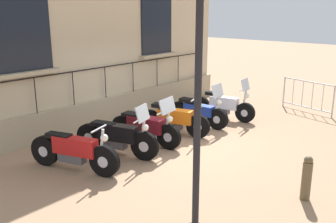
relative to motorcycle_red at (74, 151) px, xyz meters
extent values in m
plane|color=#9E7A5B|center=(0.41, 2.71, -0.44)|extent=(60.00, 60.00, 0.00)
cube|color=#C6B28E|center=(-2.54, 2.71, 2.87)|extent=(0.60, 10.77, 6.60)
cube|color=tan|center=(-2.16, 2.71, -0.04)|extent=(0.20, 10.77, 0.79)
cube|color=black|center=(-2.22, 5.07, 2.64)|extent=(0.06, 1.43, 2.40)
cube|color=tan|center=(-2.14, 5.07, 1.39)|extent=(0.24, 1.63, 0.10)
cube|color=black|center=(-2.22, 0.34, 2.64)|extent=(0.06, 1.43, 2.40)
cube|color=tan|center=(-2.14, 0.34, 1.39)|extent=(0.24, 1.63, 0.10)
cube|color=black|center=(-2.12, 2.71, 1.27)|extent=(0.03, 9.04, 0.03)
cylinder|color=black|center=(-2.12, 0.44, 0.81)|extent=(0.02, 0.02, 0.92)
cylinder|color=black|center=(-2.12, 1.58, 0.81)|extent=(0.02, 0.02, 0.92)
cylinder|color=black|center=(-2.12, 2.71, 0.81)|extent=(0.02, 0.02, 0.92)
cylinder|color=black|center=(-2.12, 3.84, 0.81)|extent=(0.02, 0.02, 0.92)
cylinder|color=black|center=(-2.12, 4.97, 0.81)|extent=(0.02, 0.02, 0.92)
cylinder|color=black|center=(-2.12, 6.10, 0.81)|extent=(0.02, 0.02, 0.92)
cylinder|color=black|center=(-2.12, 7.23, 0.81)|extent=(0.02, 0.02, 0.92)
cylinder|color=black|center=(0.72, 0.23, -0.10)|extent=(0.68, 0.33, 0.67)
cylinder|color=silver|center=(0.72, 0.23, -0.10)|extent=(0.27, 0.22, 0.24)
cylinder|color=black|center=(-0.73, -0.24, -0.10)|extent=(0.68, 0.33, 0.67)
cylinder|color=silver|center=(-0.73, -0.24, -0.10)|extent=(0.27, 0.22, 0.24)
cube|color=red|center=(0.04, 0.01, 0.13)|extent=(1.04, 0.55, 0.37)
cube|color=#4C4C51|center=(-0.06, -0.02, -0.13)|extent=(0.64, 0.37, 0.24)
cube|color=black|center=(-0.35, -0.12, 0.30)|extent=(0.61, 0.39, 0.10)
cylinder|color=silver|center=(0.67, 0.21, 0.24)|extent=(0.17, 0.11, 0.69)
cylinder|color=silver|center=(0.62, 0.20, 0.59)|extent=(0.20, 0.52, 0.04)
sphere|color=white|center=(0.73, 0.24, 0.41)|extent=(0.16, 0.16, 0.16)
cylinder|color=silver|center=(-0.29, 0.04, -0.25)|extent=(0.90, 0.36, 0.08)
cylinder|color=black|center=(0.75, 1.38, -0.09)|extent=(0.69, 0.30, 0.68)
cylinder|color=silver|center=(0.75, 1.38, -0.09)|extent=(0.27, 0.19, 0.24)
cylinder|color=black|center=(-0.69, 0.94, -0.09)|extent=(0.69, 0.30, 0.68)
cylinder|color=silver|center=(-0.69, 0.94, -0.09)|extent=(0.27, 0.19, 0.24)
cube|color=black|center=(0.08, 1.18, 0.13)|extent=(1.02, 0.56, 0.37)
cube|color=#4C4C51|center=(-0.02, 1.15, -0.13)|extent=(0.63, 0.39, 0.24)
cube|color=black|center=(-0.30, 1.06, 0.29)|extent=(0.60, 0.40, 0.10)
cylinder|color=silver|center=(0.70, 1.37, 0.22)|extent=(0.17, 0.10, 0.63)
cylinder|color=silver|center=(0.65, 1.35, 0.53)|extent=(0.22, 0.60, 0.04)
sphere|color=white|center=(0.77, 1.39, 0.35)|extent=(0.16, 0.16, 0.16)
cylinder|color=silver|center=(-0.25, 1.24, -0.25)|extent=(0.87, 0.34, 0.08)
cube|color=silver|center=(0.71, 1.37, 0.68)|extent=(0.26, 0.52, 0.36)
cylinder|color=black|center=(0.71, 2.27, -0.11)|extent=(0.65, 0.22, 0.64)
cylinder|color=silver|center=(0.71, 2.27, -0.11)|extent=(0.24, 0.17, 0.23)
cylinder|color=black|center=(-0.70, 2.03, -0.11)|extent=(0.65, 0.22, 0.64)
cylinder|color=silver|center=(-0.70, 2.03, -0.11)|extent=(0.24, 0.17, 0.23)
cube|color=maroon|center=(0.05, 2.16, 0.11)|extent=(1.04, 0.50, 0.37)
cube|color=#4C4C51|center=(-0.04, 2.14, -0.15)|extent=(0.63, 0.37, 0.23)
cube|color=black|center=(-0.34, 2.09, 0.28)|extent=(0.60, 0.39, 0.10)
cylinder|color=silver|center=(0.66, 2.26, 0.20)|extent=(0.17, 0.09, 0.64)
cylinder|color=silver|center=(0.61, 2.25, 0.52)|extent=(0.16, 0.74, 0.04)
sphere|color=white|center=(0.73, 2.27, 0.34)|extent=(0.16, 0.16, 0.16)
cylinder|color=silver|center=(-0.27, 2.29, -0.26)|extent=(0.90, 0.23, 0.08)
cube|color=silver|center=(0.67, 2.26, 0.67)|extent=(0.22, 0.62, 0.36)
cylinder|color=black|center=(0.77, 3.41, -0.11)|extent=(0.64, 0.33, 0.64)
cylinder|color=silver|center=(0.77, 3.41, -0.11)|extent=(0.26, 0.20, 0.22)
cylinder|color=black|center=(-0.55, 2.93, -0.11)|extent=(0.64, 0.33, 0.64)
cylinder|color=silver|center=(-0.55, 2.93, -0.11)|extent=(0.26, 0.20, 0.22)
cube|color=orange|center=(0.16, 3.19, 0.11)|extent=(1.00, 0.61, 0.36)
cube|color=#4C4C51|center=(0.06, 3.15, -0.15)|extent=(0.62, 0.42, 0.22)
cube|color=black|center=(-0.20, 3.06, 0.37)|extent=(0.59, 0.44, 0.10)
cylinder|color=silver|center=(0.72, 3.39, 0.27)|extent=(0.17, 0.11, 0.77)
cylinder|color=silver|center=(0.67, 3.37, 0.65)|extent=(0.26, 0.65, 0.04)
sphere|color=white|center=(0.78, 3.41, 0.47)|extent=(0.16, 0.16, 0.16)
cylinder|color=silver|center=(-0.17, 3.25, -0.26)|extent=(0.83, 0.36, 0.08)
cylinder|color=black|center=(0.76, 4.36, -0.13)|extent=(0.62, 0.18, 0.62)
cylinder|color=silver|center=(0.76, 4.36, -0.13)|extent=(0.23, 0.17, 0.22)
cylinder|color=black|center=(-0.60, 4.26, -0.13)|extent=(0.62, 0.18, 0.62)
cylinder|color=silver|center=(-0.60, 4.26, -0.13)|extent=(0.23, 0.17, 0.22)
cube|color=#1E389E|center=(0.13, 4.31, 0.06)|extent=(0.95, 0.36, 0.29)
cube|color=#4C4C51|center=(0.03, 4.30, -0.16)|extent=(0.58, 0.27, 0.22)
cube|color=black|center=(-0.24, 4.28, 0.28)|extent=(0.54, 0.30, 0.10)
cylinder|color=silver|center=(0.71, 4.35, 0.21)|extent=(0.16, 0.07, 0.68)
cylinder|color=silver|center=(0.66, 4.35, 0.55)|extent=(0.08, 0.64, 0.04)
sphere|color=white|center=(0.78, 4.36, 0.37)|extent=(0.16, 0.16, 0.16)
cylinder|color=silver|center=(-0.16, 4.45, -0.27)|extent=(0.85, 0.14, 0.08)
cube|color=silver|center=(0.72, 4.35, 0.70)|extent=(0.16, 0.53, 0.36)
cylinder|color=black|center=(1.00, 5.48, -0.13)|extent=(0.62, 0.20, 0.61)
cylinder|color=silver|center=(1.00, 5.48, -0.13)|extent=(0.23, 0.17, 0.21)
cylinder|color=black|center=(-0.49, 5.28, -0.13)|extent=(0.62, 0.20, 0.61)
cylinder|color=silver|center=(-0.49, 5.28, -0.13)|extent=(0.23, 0.17, 0.21)
cube|color=silver|center=(0.31, 5.39, 0.09)|extent=(0.93, 0.38, 0.37)
cube|color=#4C4C51|center=(0.21, 5.37, -0.16)|extent=(0.56, 0.28, 0.21)
cube|color=black|center=(-0.06, 5.34, 0.33)|extent=(0.53, 0.30, 0.10)
cylinder|color=silver|center=(0.95, 5.47, 0.22)|extent=(0.17, 0.08, 0.71)
cylinder|color=silver|center=(0.90, 5.47, 0.58)|extent=(0.11, 0.58, 0.04)
sphere|color=white|center=(1.02, 5.48, 0.40)|extent=(0.16, 0.16, 0.16)
cylinder|color=silver|center=(0.01, 5.49, -0.27)|extent=(0.81, 0.19, 0.08)
cube|color=silver|center=(0.96, 5.47, 0.73)|extent=(0.18, 0.49, 0.36)
cylinder|color=black|center=(3.48, -0.37, 1.42)|extent=(0.10, 0.10, 3.72)
cylinder|color=#B7B7BF|center=(1.04, 8.12, 0.09)|extent=(0.05, 0.05, 1.05)
cylinder|color=#B7B7BF|center=(2.85, 7.70, 0.09)|extent=(0.05, 0.05, 1.05)
cylinder|color=#B7B7BF|center=(1.95, 7.91, 0.58)|extent=(1.83, 0.46, 0.04)
cylinder|color=#B7B7BF|center=(1.95, 7.91, -0.29)|extent=(1.83, 0.46, 0.04)
cylinder|color=#B7B7BF|center=(1.40, 8.04, 0.16)|extent=(0.02, 0.02, 0.87)
cylinder|color=#B7B7BF|center=(1.76, 7.96, 0.16)|extent=(0.02, 0.02, 0.87)
cylinder|color=#B7B7BF|center=(2.13, 7.87, 0.16)|extent=(0.02, 0.02, 0.87)
cylinder|color=#B7B7BF|center=(2.49, 7.79, 0.16)|extent=(0.02, 0.02, 0.87)
cylinder|color=brown|center=(4.23, 1.97, -0.07)|extent=(0.18, 0.18, 0.73)
sphere|color=brown|center=(4.23, 1.97, 0.33)|extent=(0.16, 0.16, 0.16)
camera|label=1|loc=(6.39, -4.37, 2.95)|focal=40.33mm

